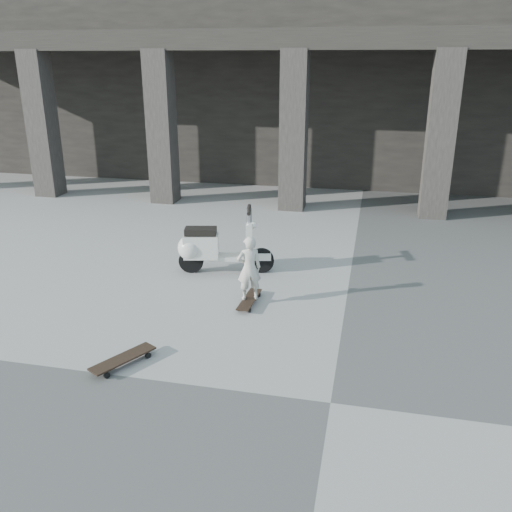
% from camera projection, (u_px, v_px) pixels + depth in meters
% --- Properties ---
extents(ground, '(90.00, 90.00, 0.00)m').
position_uv_depth(ground, '(331.00, 403.00, 6.30)').
color(ground, '#494946').
rests_on(ground, ground).
extents(colonnade, '(28.00, 8.82, 6.00)m').
position_uv_depth(colonnade, '(372.00, 82.00, 17.87)').
color(colonnade, black).
rests_on(colonnade, ground).
extents(longboard, '(0.24, 0.88, 0.09)m').
position_uv_depth(longboard, '(249.00, 300.00, 8.82)').
color(longboard, black).
rests_on(longboard, ground).
extents(skateboard_spare, '(0.65, 0.92, 0.11)m').
position_uv_depth(skateboard_spare, '(123.00, 359.00, 7.05)').
color(skateboard_spare, black).
rests_on(skateboard_spare, ground).
extents(child, '(0.46, 0.39, 1.07)m').
position_uv_depth(child, '(249.00, 268.00, 8.63)').
color(child, beige).
rests_on(child, longboard).
extents(scooter, '(1.76, 0.76, 1.24)m').
position_uv_depth(scooter, '(209.00, 247.00, 9.98)').
color(scooter, black).
rests_on(scooter, ground).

